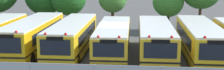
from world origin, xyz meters
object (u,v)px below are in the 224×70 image
Objects in this scene: school_bus_3 at (114,38)px; school_bus_1 at (33,35)px; school_bus_2 at (73,36)px; school_bus_4 at (155,39)px; school_bus_5 at (200,39)px; tree_4 at (168,2)px.

school_bus_1 is at bearing -3.37° from school_bus_3.
school_bus_2 reaches higher than school_bus_4.
school_bus_1 reaches higher than school_bus_2.
school_bus_1 is at bearing -2.68° from school_bus_4.
school_bus_3 is 6.59m from school_bus_5.
school_bus_3 is at bearing -2.85° from school_bus_4.
school_bus_4 is (9.81, -0.34, -0.06)m from school_bus_1.
school_bus_4 is (6.55, -0.30, -0.02)m from school_bus_2.
school_bus_1 reaches higher than school_bus_5.
school_bus_4 is 3.34m from school_bus_5.
school_bus_4 is at bearing 176.38° from school_bus_3.
school_bus_3 is at bearing -0.73° from school_bus_5.
school_bus_5 reaches higher than school_bus_3.
school_bus_2 is at bearing -129.76° from tree_4.
school_bus_2 is 1.06× the size of school_bus_4.
tree_4 reaches higher than school_bus_4.
school_bus_2 is 1.06× the size of school_bus_3.
school_bus_3 is at bearing -116.33° from tree_4.
school_bus_3 is (6.56, -0.22, -0.11)m from school_bus_1.
school_bus_1 is at bearing -1.51° from school_bus_2.
school_bus_5 is (6.59, -0.12, 0.09)m from school_bus_3.
tree_4 reaches higher than school_bus_3.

